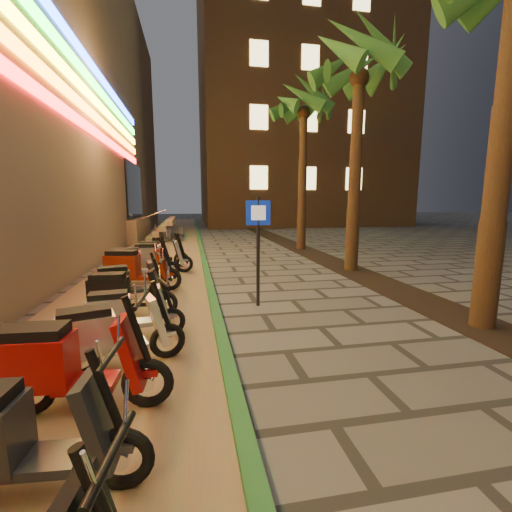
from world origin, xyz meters
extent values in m
plane|color=#474442|center=(0.00, 0.00, 0.00)|extent=(120.00, 120.00, 0.00)
cube|color=#8C7251|center=(-2.60, 10.00, 0.01)|extent=(3.40, 60.00, 0.01)
cube|color=#25632D|center=(-0.90, 10.00, 0.05)|extent=(0.18, 60.00, 0.10)
cube|color=black|center=(3.60, 5.00, 0.01)|extent=(1.20, 40.00, 0.02)
cube|color=black|center=(-4.45, 18.00, 2.80)|extent=(0.08, 5.00, 3.00)
cube|color=gray|center=(-6.50, 18.00, 0.60)|extent=(5.00, 6.00, 1.20)
cube|color=#FF1414|center=(-4.45, 6.00, 4.50)|extent=(0.06, 26.00, 0.28)
cube|color=orange|center=(-4.45, 6.00, 5.05)|extent=(0.06, 26.00, 0.28)
cube|color=yellow|center=(-4.45, 6.00, 5.60)|extent=(0.06, 26.00, 0.28)
cube|color=#19E526|center=(-4.45, 6.00, 6.15)|extent=(0.06, 26.00, 0.28)
cube|color=gray|center=(-3.50, 18.00, 0.15)|extent=(0.35, 5.00, 0.30)
cube|color=gray|center=(-3.15, 18.00, 0.45)|extent=(0.35, 5.00, 0.30)
cube|color=gray|center=(-2.80, 18.00, 0.75)|extent=(0.35, 5.00, 0.30)
cube|color=gray|center=(-2.45, 18.00, 1.05)|extent=(0.35, 5.00, 0.30)
cylinder|color=silver|center=(-3.90, 16.00, 1.25)|extent=(2.09, 0.06, 0.81)
cylinder|color=silver|center=(-3.90, 20.00, 1.25)|extent=(2.09, 0.06, 0.81)
cube|color=brown|center=(9.00, 32.00, 12.50)|extent=(18.00, 16.00, 25.00)
cube|color=#FFE68C|center=(4.00, 23.97, 4.00)|extent=(1.40, 0.06, 1.80)
cube|color=#FFE68C|center=(8.00, 23.97, 4.00)|extent=(1.40, 0.06, 1.80)
cube|color=#FFE68C|center=(12.00, 23.97, 4.00)|extent=(1.40, 0.06, 1.80)
cube|color=#FFE68C|center=(4.00, 23.97, 8.50)|extent=(1.40, 0.06, 1.80)
cube|color=#FFE68C|center=(8.00, 23.97, 8.50)|extent=(1.40, 0.06, 1.80)
cube|color=#FFE68C|center=(12.00, 23.97, 8.50)|extent=(1.40, 0.06, 1.80)
cube|color=#FFE68C|center=(4.00, 23.97, 13.00)|extent=(1.40, 0.06, 1.80)
cube|color=#FFE68C|center=(8.00, 23.97, 13.00)|extent=(1.40, 0.06, 1.80)
cube|color=#FFE68C|center=(12.00, 23.97, 13.00)|extent=(1.40, 0.06, 1.80)
cylinder|color=#472D19|center=(3.60, 2.00, 2.73)|extent=(0.40, 0.40, 5.45)
cylinder|color=#472D19|center=(3.60, 7.00, 2.85)|extent=(0.40, 0.40, 5.70)
sphere|color=#472D19|center=(3.60, 7.00, 5.70)|extent=(0.56, 0.56, 0.56)
cone|color=#274F18|center=(4.49, 7.00, 6.15)|extent=(0.60, 1.93, 1.52)
cone|color=#274F18|center=(4.28, 7.57, 6.15)|extent=(1.70, 1.86, 1.52)
cone|color=#274F18|center=(3.75, 7.87, 6.15)|extent=(2.00, 0.93, 1.52)
cone|color=#274F18|center=(3.16, 7.77, 6.15)|extent=(1.97, 1.48, 1.52)
cone|color=#274F18|center=(2.77, 7.30, 6.15)|extent=(1.22, 2.02, 1.52)
cone|color=#274F18|center=(2.77, 6.70, 6.15)|extent=(1.22, 2.02, 1.52)
cone|color=#274F18|center=(3.16, 6.23, 6.15)|extent=(1.97, 1.48, 1.52)
cone|color=#274F18|center=(3.75, 6.13, 6.15)|extent=(2.00, 0.93, 1.52)
cone|color=#274F18|center=(4.28, 6.43, 6.15)|extent=(1.70, 1.86, 1.52)
cylinder|color=#472D19|center=(3.60, 12.00, 2.98)|extent=(0.40, 0.40, 5.95)
sphere|color=#472D19|center=(3.60, 12.00, 5.95)|extent=(0.56, 0.56, 0.56)
cone|color=#274F18|center=(4.49, 12.00, 6.40)|extent=(0.60, 1.93, 1.52)
cone|color=#274F18|center=(4.28, 12.57, 6.40)|extent=(1.70, 1.86, 1.52)
cone|color=#274F18|center=(3.75, 12.87, 6.40)|extent=(2.00, 0.93, 1.52)
cone|color=#274F18|center=(3.16, 12.77, 6.40)|extent=(1.97, 1.48, 1.52)
cone|color=#274F18|center=(2.77, 12.30, 6.40)|extent=(1.22, 2.02, 1.52)
cone|color=#274F18|center=(2.77, 11.70, 6.40)|extent=(1.22, 2.02, 1.52)
cone|color=#274F18|center=(3.16, 11.23, 6.40)|extent=(1.97, 1.48, 1.52)
cone|color=#274F18|center=(3.75, 11.13, 6.40)|extent=(2.00, 0.93, 1.52)
cone|color=#274F18|center=(4.28, 11.43, 6.40)|extent=(1.70, 1.86, 1.52)
cylinder|color=black|center=(0.01, 3.94, 1.12)|extent=(0.07, 0.07, 2.24)
cube|color=#0B249A|center=(0.01, 3.92, 1.93)|extent=(0.49, 0.05, 0.49)
cube|color=white|center=(0.01, 3.90, 1.93)|extent=(0.29, 0.03, 0.29)
cylinder|color=black|center=(-1.68, -1.44, 1.08)|extent=(0.12, 0.56, 0.04)
torus|color=black|center=(-1.88, -0.41, 0.25)|extent=(0.51, 0.14, 0.50)
cylinder|color=silver|center=(-1.88, -0.41, 0.25)|extent=(0.14, 0.11, 0.13)
cube|color=#282B2E|center=(-2.43, -0.36, 0.29)|extent=(0.55, 0.37, 0.08)
cube|color=#282B2E|center=(-2.02, -0.40, 0.58)|extent=(0.29, 0.40, 0.68)
cylinder|color=black|center=(-1.95, -0.40, 0.77)|extent=(0.27, 0.09, 0.71)
cylinder|color=black|center=(-1.90, -0.41, 1.08)|extent=(0.09, 0.56, 0.04)
cube|color=#282B2E|center=(-1.88, -0.41, 0.37)|extent=(0.22, 0.15, 0.06)
torus|color=black|center=(-2.98, 0.72, 0.27)|extent=(0.55, 0.14, 0.54)
cylinder|color=silver|center=(-2.98, 0.72, 0.27)|extent=(0.15, 0.11, 0.15)
torus|color=black|center=(-1.81, 0.64, 0.27)|extent=(0.55, 0.14, 0.54)
cylinder|color=silver|center=(-1.81, 0.64, 0.27)|extent=(0.15, 0.11, 0.15)
cube|color=#9C0E0F|center=(-2.41, 0.68, 0.31)|extent=(0.60, 0.39, 0.08)
cube|color=#9C0E0F|center=(-2.90, 0.71, 0.58)|extent=(0.76, 0.44, 0.52)
cube|color=black|center=(-2.90, 0.71, 0.88)|extent=(0.67, 0.38, 0.13)
cube|color=#9C0E0F|center=(-1.96, 0.65, 0.63)|extent=(0.31, 0.44, 0.74)
cylinder|color=black|center=(-1.88, 0.65, 0.84)|extent=(0.29, 0.09, 0.77)
cylinder|color=black|center=(-1.83, 0.64, 1.17)|extent=(0.08, 0.61, 0.05)
cube|color=#9C0E0F|center=(-1.81, 0.64, 0.40)|extent=(0.24, 0.16, 0.06)
torus|color=black|center=(-2.70, 1.46, 0.25)|extent=(0.50, 0.24, 0.50)
cylinder|color=silver|center=(-2.70, 1.46, 0.25)|extent=(0.16, 0.13, 0.13)
torus|color=black|center=(-1.68, 1.79, 0.25)|extent=(0.50, 0.24, 0.50)
cylinder|color=silver|center=(-1.68, 1.79, 0.25)|extent=(0.16, 0.13, 0.13)
cube|color=silver|center=(-2.20, 1.62, 0.29)|extent=(0.60, 0.47, 0.08)
cube|color=silver|center=(-2.63, 1.48, 0.53)|extent=(0.75, 0.55, 0.48)
cube|color=black|center=(-2.63, 1.48, 0.81)|extent=(0.66, 0.48, 0.12)
cube|color=silver|center=(-1.81, 1.75, 0.58)|extent=(0.36, 0.44, 0.67)
cylinder|color=black|center=(-1.74, 1.77, 0.77)|extent=(0.27, 0.14, 0.71)
cylinder|color=black|center=(-1.70, 1.78, 1.07)|extent=(0.21, 0.54, 0.04)
cube|color=silver|center=(-1.68, 1.79, 0.36)|extent=(0.24, 0.19, 0.06)
torus|color=black|center=(-2.66, 2.51, 0.23)|extent=(0.47, 0.14, 0.46)
cylinder|color=silver|center=(-2.66, 2.51, 0.23)|extent=(0.13, 0.10, 0.12)
torus|color=black|center=(-1.68, 2.63, 0.23)|extent=(0.47, 0.14, 0.46)
cylinder|color=silver|center=(-1.68, 2.63, 0.23)|extent=(0.13, 0.10, 0.12)
cube|color=#AAABB2|center=(-2.18, 2.57, 0.26)|extent=(0.52, 0.36, 0.07)
cube|color=#AAABB2|center=(-2.59, 2.52, 0.48)|extent=(0.65, 0.41, 0.44)
cube|color=black|center=(-2.59, 2.52, 0.74)|extent=(0.58, 0.35, 0.11)
cube|color=#AAABB2|center=(-1.80, 2.62, 0.53)|extent=(0.28, 0.38, 0.62)
cylinder|color=black|center=(-1.74, 2.63, 0.70)|extent=(0.25, 0.09, 0.65)
cylinder|color=black|center=(-1.70, 2.63, 0.99)|extent=(0.10, 0.51, 0.04)
cube|color=#AAABB2|center=(-1.68, 2.63, 0.33)|extent=(0.21, 0.15, 0.05)
torus|color=black|center=(-2.92, 3.67, 0.25)|extent=(0.50, 0.12, 0.50)
cylinder|color=silver|center=(-2.92, 3.67, 0.25)|extent=(0.14, 0.10, 0.13)
torus|color=black|center=(-1.85, 3.61, 0.25)|extent=(0.50, 0.12, 0.50)
cylinder|color=silver|center=(-1.85, 3.61, 0.25)|extent=(0.14, 0.10, 0.13)
cube|color=black|center=(-2.40, 3.64, 0.29)|extent=(0.54, 0.35, 0.08)
cube|color=black|center=(-2.84, 3.66, 0.52)|extent=(0.68, 0.40, 0.48)
cube|color=black|center=(-2.84, 3.66, 0.80)|extent=(0.61, 0.33, 0.11)
cube|color=black|center=(-1.99, 3.62, 0.57)|extent=(0.27, 0.39, 0.67)
cylinder|color=black|center=(-1.92, 3.62, 0.76)|extent=(0.26, 0.08, 0.71)
cylinder|color=black|center=(-1.87, 3.62, 1.07)|extent=(0.07, 0.55, 0.04)
cube|color=black|center=(-1.85, 3.61, 0.36)|extent=(0.22, 0.14, 0.06)
torus|color=black|center=(-3.02, 4.51, 0.24)|extent=(0.48, 0.23, 0.48)
cylinder|color=silver|center=(-3.02, 4.51, 0.24)|extent=(0.15, 0.13, 0.13)
torus|color=black|center=(-2.04, 4.81, 0.24)|extent=(0.48, 0.23, 0.48)
cylinder|color=silver|center=(-2.04, 4.81, 0.24)|extent=(0.15, 0.13, 0.13)
cube|color=#232528|center=(-2.54, 4.66, 0.27)|extent=(0.57, 0.45, 0.07)
cube|color=#232528|center=(-2.95, 4.53, 0.50)|extent=(0.72, 0.52, 0.46)
cube|color=black|center=(-2.95, 4.53, 0.77)|extent=(0.63, 0.45, 0.11)
cube|color=#232528|center=(-2.16, 4.77, 0.55)|extent=(0.34, 0.42, 0.64)
cylinder|color=black|center=(-2.10, 4.79, 0.73)|extent=(0.26, 0.14, 0.68)
cylinder|color=black|center=(-2.06, 4.81, 1.03)|extent=(0.20, 0.52, 0.04)
cube|color=#232528|center=(-2.04, 4.81, 0.35)|extent=(0.23, 0.18, 0.05)
torus|color=black|center=(-3.07, 5.80, 0.29)|extent=(0.58, 0.22, 0.57)
cylinder|color=silver|center=(-3.07, 5.80, 0.29)|extent=(0.17, 0.14, 0.15)
torus|color=black|center=(-1.86, 5.55, 0.29)|extent=(0.58, 0.22, 0.57)
cylinder|color=silver|center=(-1.86, 5.55, 0.29)|extent=(0.17, 0.14, 0.15)
cube|color=maroon|center=(-2.48, 5.68, 0.33)|extent=(0.67, 0.49, 0.09)
cube|color=maroon|center=(-2.98, 5.78, 0.61)|extent=(0.84, 0.57, 0.55)
cube|color=black|center=(-2.98, 5.78, 0.92)|extent=(0.74, 0.48, 0.13)
cube|color=maroon|center=(-2.01, 5.58, 0.66)|extent=(0.38, 0.49, 0.77)
cylinder|color=black|center=(-1.94, 5.56, 0.88)|extent=(0.31, 0.14, 0.81)
cylinder|color=black|center=(-1.88, 5.55, 1.23)|extent=(0.18, 0.64, 0.05)
cube|color=maroon|center=(-1.86, 5.55, 0.42)|extent=(0.27, 0.20, 0.07)
torus|color=black|center=(-3.11, 6.46, 0.28)|extent=(0.56, 0.18, 0.55)
cylinder|color=silver|center=(-3.11, 6.46, 0.28)|extent=(0.16, 0.13, 0.15)
torus|color=black|center=(-1.94, 6.63, 0.28)|extent=(0.56, 0.18, 0.55)
cylinder|color=silver|center=(-1.94, 6.63, 0.28)|extent=(0.16, 0.13, 0.15)
cube|color=silver|center=(-2.53, 6.55, 0.32)|extent=(0.63, 0.44, 0.08)
cube|color=silver|center=(-3.02, 6.47, 0.58)|extent=(0.79, 0.51, 0.53)
cube|color=black|center=(-3.02, 6.47, 0.89)|extent=(0.70, 0.43, 0.13)
cube|color=silver|center=(-2.08, 6.61, 0.64)|extent=(0.34, 0.46, 0.74)
cylinder|color=black|center=(-2.01, 6.62, 0.85)|extent=(0.30, 0.12, 0.78)
cylinder|color=black|center=(-1.96, 6.63, 1.19)|extent=(0.13, 0.61, 0.05)
cube|color=silver|center=(-1.94, 6.63, 0.40)|extent=(0.25, 0.18, 0.06)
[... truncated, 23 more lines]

